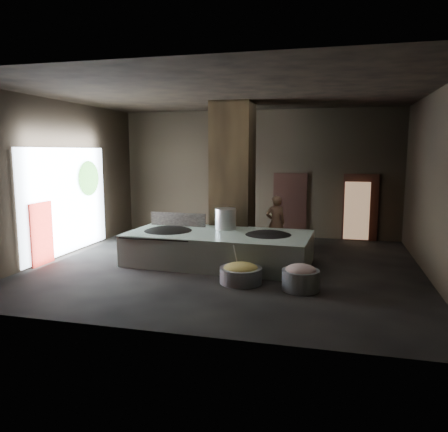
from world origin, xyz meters
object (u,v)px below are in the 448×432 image
(cook, at_px, (276,223))
(veg_basin, at_px, (241,275))
(hearth_platform, at_px, (219,248))
(wok_left, at_px, (168,234))
(wok_right, at_px, (268,238))
(meat_basin, at_px, (301,280))
(stock_pot, at_px, (225,220))

(cook, distance_m, veg_basin, 3.78)
(hearth_platform, height_order, wok_left, wok_left)
(veg_basin, bearing_deg, wok_right, 77.08)
(wok_left, distance_m, veg_basin, 2.94)
(cook, relative_size, veg_basin, 1.71)
(wok_right, xyz_separation_m, veg_basin, (-0.38, -1.67, -0.57))
(hearth_platform, relative_size, meat_basin, 5.94)
(wok_left, relative_size, veg_basin, 1.56)
(hearth_platform, relative_size, wok_left, 3.17)
(cook, bearing_deg, wok_right, 69.92)
(hearth_platform, distance_m, wok_left, 1.49)
(hearth_platform, distance_m, stock_pot, 0.89)
(hearth_platform, height_order, cook, cook)
(stock_pot, bearing_deg, cook, 51.29)
(stock_pot, xyz_separation_m, veg_basin, (0.92, -2.17, -0.95))
(hearth_platform, relative_size, stock_pot, 7.67)
(hearth_platform, bearing_deg, stock_pot, 87.47)
(stock_pot, relative_size, meat_basin, 0.77)
(hearth_platform, relative_size, cook, 2.90)
(hearth_platform, relative_size, veg_basin, 4.96)
(hearth_platform, height_order, meat_basin, hearth_platform)
(hearth_platform, height_order, veg_basin, hearth_platform)
(cook, relative_size, meat_basin, 2.04)
(stock_pot, bearing_deg, veg_basin, -67.14)
(wok_left, xyz_separation_m, stock_pot, (1.50, 0.60, 0.38))
(wok_left, relative_size, cook, 0.91)
(cook, height_order, veg_basin, cook)
(cook, distance_m, meat_basin, 4.09)
(wok_right, height_order, stock_pot, stock_pot)
(hearth_platform, relative_size, wok_right, 3.41)
(wok_left, xyz_separation_m, cook, (2.73, 2.13, 0.10))
(stock_pot, distance_m, meat_basin, 3.43)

